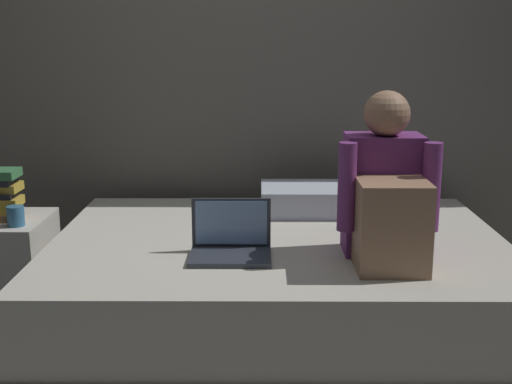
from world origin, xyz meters
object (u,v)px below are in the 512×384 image
Objects in this scene: bed at (279,293)px; nightstand at (3,274)px; person_sitting at (386,197)px; laptop at (231,243)px; mug at (16,216)px; pillow at (317,199)px.

nightstand is at bearing 171.91° from bed.
nightstand is 1.83m from person_sitting.
laptop is 1.02m from mug.
bed is at bearing -8.09° from nightstand.
laptop reaches higher than mug.
nightstand is 1.56m from pillow.
pillow is at bearing 15.67° from mug.
laptop is 3.56× the size of mug.
laptop is (-0.60, 0.03, -0.20)m from person_sitting.
nightstand is (-1.30, 0.18, 0.02)m from bed.
laptop is at bearing -128.11° from bed.
person_sitting is at bearing -34.52° from bed.
person_sitting is 1.62m from mug.
pillow is (-0.20, 0.73, -0.19)m from person_sitting.
nightstand is 6.06× the size of mug.
pillow is (0.40, 0.70, 0.01)m from laptop.
person_sitting is at bearing -15.21° from nightstand.
person_sitting is (1.71, -0.46, 0.49)m from nightstand.
bed is 0.59m from pillow.
person_sitting reaches higher than pillow.
laptop is at bearing 177.56° from person_sitting.
bed is 3.67× the size of nightstand.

